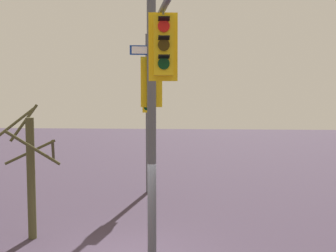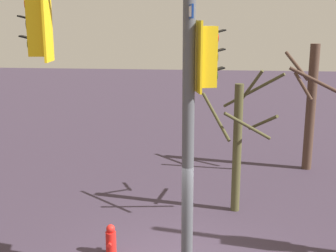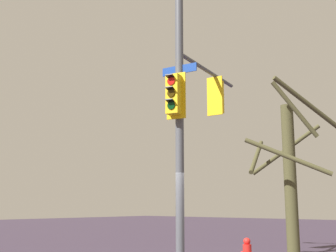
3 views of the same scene
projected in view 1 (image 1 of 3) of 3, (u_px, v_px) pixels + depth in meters
main_signal_pole_assembly at (159, 61)px, 9.60m from camera, size 3.38×4.65×9.24m
secondary_pole_assembly at (148, 104)px, 17.01m from camera, size 0.46×0.78×6.89m
bare_tree_behind_pole at (31, 170)px, 11.74m from camera, size 2.27×2.27×4.00m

